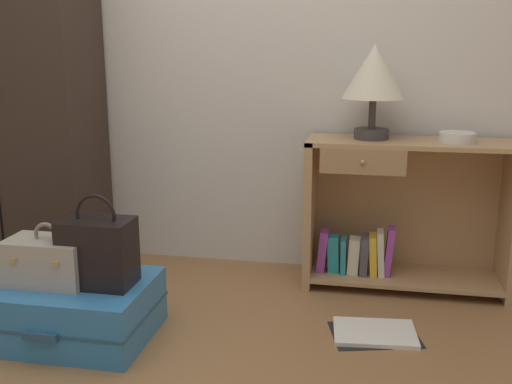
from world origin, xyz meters
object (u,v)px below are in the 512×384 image
Objects in this scene: suitcase_large at (72,309)px; handbag at (98,251)px; bowl at (457,137)px; open_book_on_floor at (375,333)px; table_lamp at (374,75)px; wardrobe at (14,91)px; bookshelf at (399,215)px; train_case at (48,261)px.

handbag is (0.13, -0.00, 0.27)m from suitcase_large.
bowl is 1.01m from open_book_on_floor.
table_lamp reaches higher than bowl.
table_lamp is 1.19× the size of handbag.
wardrobe is 2.12m from bookshelf.
table_lamp reaches higher than open_book_on_floor.
wardrobe is 1.92× the size of bookshelf.
table_lamp is 2.70× the size of bowl.
bowl is (0.24, -0.03, 0.41)m from bookshelf.
train_case is 0.87× the size of handbag.
table_lamp is at bearing 34.51° from train_case.
bookshelf is 1.68m from train_case.
bowl is (2.28, 0.03, -0.19)m from wardrobe.
bowl is 0.51× the size of train_case.
open_book_on_floor is (1.33, 0.28, -0.33)m from train_case.
open_book_on_floor is at bearing 11.35° from suitcase_large.
table_lamp is 1.37× the size of train_case.
bookshelf is at bearing -0.47° from table_lamp.
open_book_on_floor is at bearing -15.44° from wardrobe.
wardrobe is 1.27m from handbag.
bookshelf is at bearing 172.73° from bowl.
open_book_on_floor is at bearing -121.67° from bowl.
table_lamp reaches higher than suitcase_large.
wardrobe reaches higher than bowl.
open_book_on_floor is (-0.35, -0.56, -0.77)m from bowl.
table_lamp is 0.68× the size of suitcase_large.
bookshelf is 1.50× the size of suitcase_large.
train_case is 1.40m from open_book_on_floor.
bookshelf is 2.42× the size of open_book_on_floor.
handbag is 0.92× the size of open_book_on_floor.
wardrobe is at bearing -179.27° from bowl.
bookshelf is 1.49m from handbag.
table_lamp is 1.74m from suitcase_large.
bookshelf is 3.01× the size of train_case.
wardrobe reaches higher than bookshelf.
bookshelf is at bearing 80.12° from open_book_on_floor.
handbag is at bearing 7.10° from train_case.
wardrobe is 1.88m from table_lamp.
wardrobe reaches higher than suitcase_large.
table_lamp is at bearing 35.24° from suitcase_large.
handbag is 1.21m from open_book_on_floor.
open_book_on_floor is (-0.10, -0.59, -0.36)m from bookshelf.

